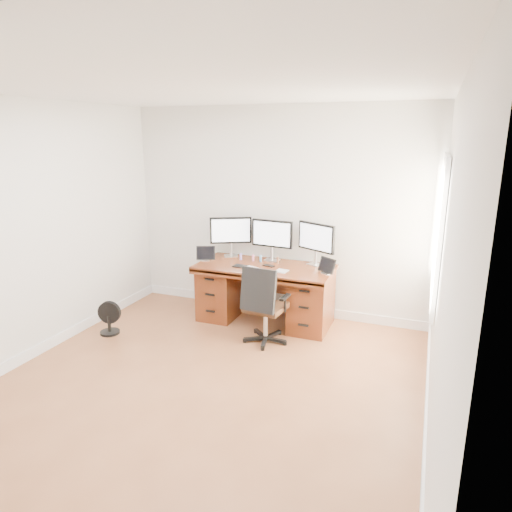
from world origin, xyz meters
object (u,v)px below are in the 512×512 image
(office_chair, at_px, (264,318))
(monitor_center, at_px, (272,235))
(desk, at_px, (265,291))
(floor_fan, at_px, (109,318))
(keyboard, at_px, (254,269))

(office_chair, height_order, monitor_center, monitor_center)
(desk, height_order, office_chair, office_chair)
(desk, xyz_separation_m, floor_fan, (-1.62, -1.05, -0.21))
(monitor_center, relative_size, keyboard, 2.02)
(office_chair, relative_size, floor_fan, 2.31)
(floor_fan, xyz_separation_m, monitor_center, (1.62, 1.28, 0.89))
(monitor_center, bearing_deg, keyboard, -92.24)
(office_chair, bearing_deg, monitor_center, 109.12)
(floor_fan, height_order, keyboard, keyboard)
(keyboard, bearing_deg, floor_fan, -132.15)
(office_chair, xyz_separation_m, floor_fan, (-1.83, -0.44, -0.11))
(monitor_center, distance_m, keyboard, 0.58)
(desk, xyz_separation_m, office_chair, (0.21, -0.61, -0.10))
(desk, height_order, floor_fan, desk)
(floor_fan, bearing_deg, desk, 19.07)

